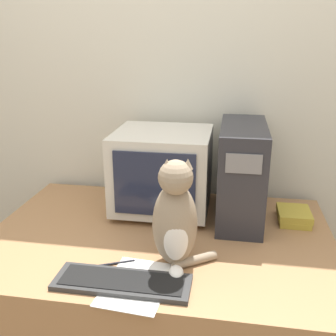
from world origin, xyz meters
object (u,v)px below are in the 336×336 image
object	(u,v)px
crt_monitor	(163,170)
cat	(175,219)
computer_tower	(241,172)
keyboard	(122,282)
pen	(116,263)
book_stack	(294,216)

from	to	relation	value
crt_monitor	cat	distance (m)	0.48
crt_monitor	computer_tower	world-z (taller)	computer_tower
keyboard	cat	xyz separation A→B (m)	(0.16, 0.16, 0.18)
cat	crt_monitor	bearing A→B (deg)	93.67
computer_tower	pen	distance (m)	0.70
crt_monitor	pen	size ratio (longest dim) A/B	3.30
computer_tower	cat	size ratio (longest dim) A/B	1.16
computer_tower	crt_monitor	bearing A→B (deg)	177.25
keyboard	pen	xyz separation A→B (m)	(-0.06, 0.12, -0.01)
crt_monitor	pen	xyz separation A→B (m)	(-0.09, -0.51, -0.20)
crt_monitor	pen	world-z (taller)	crt_monitor
cat	book_stack	bearing A→B (deg)	30.06
computer_tower	cat	xyz separation A→B (m)	(-0.23, -0.45, -0.03)
keyboard	pen	world-z (taller)	keyboard
cat	pen	size ratio (longest dim) A/B	3.11
crt_monitor	book_stack	size ratio (longest dim) A/B	2.49
book_stack	cat	bearing A→B (deg)	-137.87
computer_tower	pen	bearing A→B (deg)	-132.86
computer_tower	pen	size ratio (longest dim) A/B	3.60
keyboard	book_stack	world-z (taller)	book_stack
keyboard	cat	world-z (taller)	cat
cat	pen	world-z (taller)	cat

